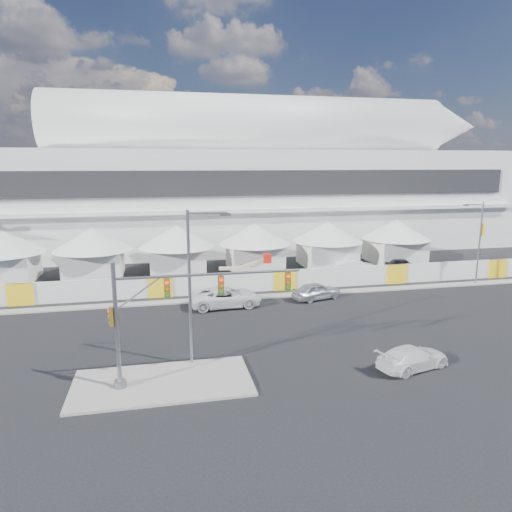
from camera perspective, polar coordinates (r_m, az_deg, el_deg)
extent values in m
plane|color=black|center=(30.63, -0.10, -12.11)|extent=(160.00, 160.00, 0.00)
cube|color=gray|center=(27.34, -11.59, -15.25)|extent=(10.00, 5.00, 0.15)
cube|color=gray|center=(49.10, 20.18, -3.60)|extent=(80.00, 1.20, 0.12)
cube|color=silver|center=(71.01, -0.79, 7.27)|extent=(80.00, 24.00, 14.00)
cube|color=black|center=(59.00, 1.53, 9.12)|extent=(68.00, 0.30, 3.20)
cube|color=silver|center=(59.00, 1.57, 5.71)|extent=(72.00, 0.80, 0.50)
cylinder|color=silver|center=(69.07, -0.48, 16.10)|extent=(57.60, 8.40, 8.40)
cylinder|color=silver|center=(69.47, 1.20, 15.73)|extent=(51.60, 6.80, 6.80)
cylinder|color=silver|center=(69.92, 2.85, 15.34)|extent=(45.60, 5.20, 5.20)
cone|color=silver|center=(82.18, 23.36, 14.62)|extent=(8.00, 7.60, 7.60)
cube|color=silver|center=(55.02, -28.88, -1.22)|extent=(6.00, 6.00, 3.00)
cone|color=silver|center=(54.55, -29.16, 1.54)|extent=(8.40, 8.40, 2.40)
cube|color=silver|center=(53.07, -19.56, -0.86)|extent=(6.00, 6.00, 3.00)
cone|color=silver|center=(52.59, -19.76, 2.01)|extent=(8.40, 8.40, 2.40)
cube|color=silver|center=(52.61, -9.81, -0.46)|extent=(6.00, 6.00, 3.00)
cone|color=silver|center=(52.12, -9.91, 2.44)|extent=(8.40, 8.40, 2.40)
cube|color=silver|center=(53.67, -0.17, -0.05)|extent=(6.00, 6.00, 3.00)
cone|color=silver|center=(53.20, -0.17, 2.80)|extent=(8.40, 8.40, 2.40)
cube|color=silver|center=(56.18, 8.85, 0.33)|extent=(6.00, 6.00, 3.00)
cone|color=silver|center=(55.72, 8.94, 3.06)|extent=(8.40, 8.40, 2.40)
cube|color=silver|center=(59.94, 16.92, 0.67)|extent=(6.00, 6.00, 3.00)
cone|color=silver|center=(59.52, 17.07, 3.22)|extent=(8.40, 8.40, 2.40)
cube|color=silver|center=(45.02, 3.57, -3.00)|extent=(70.00, 0.25, 2.00)
imported|color=silver|center=(42.29, 7.60, -4.34)|extent=(2.98, 4.95, 1.58)
imported|color=silver|center=(39.85, -3.80, -5.15)|extent=(3.10, 6.31, 1.72)
imported|color=silver|center=(29.94, 19.01, -11.91)|extent=(3.13, 5.14, 1.39)
imported|color=white|center=(53.04, 12.35, -1.28)|extent=(2.78, 4.91, 1.53)
imported|color=black|center=(55.35, 17.97, -1.08)|extent=(2.98, 4.63, 1.47)
cylinder|color=gray|center=(25.86, -17.02, -8.46)|extent=(0.23, 0.23, 7.04)
cylinder|color=gray|center=(27.15, -16.60, -15.06)|extent=(0.68, 0.68, 0.40)
cylinder|color=gray|center=(25.12, -5.73, -2.29)|extent=(10.19, 0.16, 0.16)
cube|color=#594714|center=(25.14, -11.06, -3.96)|extent=(0.32, 0.22, 1.05)
cube|color=#594714|center=(25.34, -4.40, -3.65)|extent=(0.32, 0.22, 1.05)
cube|color=#594714|center=(26.10, 3.99, -3.19)|extent=(0.32, 0.22, 1.05)
cube|color=#594714|center=(25.70, -17.65, -7.24)|extent=(0.22, 0.32, 1.05)
cylinder|color=slate|center=(27.71, -8.29, -4.06)|extent=(0.19, 0.19, 9.49)
cylinder|color=slate|center=(26.95, -6.10, 5.38)|extent=(2.32, 0.13, 0.13)
cube|color=slate|center=(27.09, -3.87, 5.22)|extent=(0.63, 0.26, 0.16)
cylinder|color=gray|center=(51.68, 26.14, 1.39)|extent=(0.17, 0.17, 8.48)
cylinder|color=gray|center=(50.57, 25.62, 5.88)|extent=(2.07, 0.11, 0.11)
cube|color=gray|center=(50.01, 24.75, 5.80)|extent=(0.57, 0.24, 0.14)
cube|color=yellow|center=(51.63, 26.48, 2.95)|extent=(0.03, 0.57, 1.32)
cube|color=red|center=(46.74, -3.87, -3.10)|extent=(3.39, 1.86, 0.99)
cube|color=beige|center=(46.59, -2.59, -1.49)|extent=(3.42, 0.77, 0.31)
cube|color=beige|center=(46.83, -0.21, -0.73)|extent=(2.65, 0.62, 1.09)
cube|color=red|center=(47.00, 1.29, -0.13)|extent=(0.91, 0.91, 0.90)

